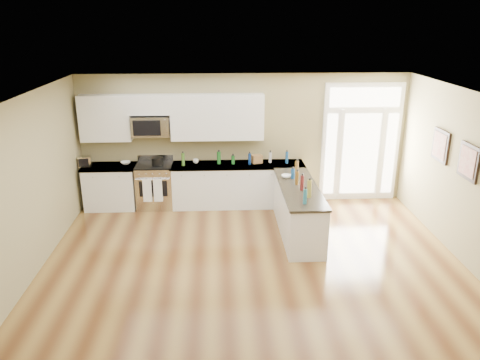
{
  "coord_description": "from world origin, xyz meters",
  "views": [
    {
      "loc": [
        -0.55,
        -5.81,
        3.91
      ],
      "look_at": [
        -0.18,
        2.0,
        1.17
      ],
      "focal_mm": 35.0,
      "sensor_mm": 36.0,
      "label": 1
    }
  ],
  "objects_px": {
    "kitchen_range": "(155,186)",
    "toaster_oven": "(85,161)",
    "stockpot": "(157,161)",
    "peninsula_cabinet": "(298,212)"
  },
  "relations": [
    {
      "from": "peninsula_cabinet",
      "to": "stockpot",
      "type": "distance_m",
      "value": 3.15
    },
    {
      "from": "stockpot",
      "to": "toaster_oven",
      "type": "xyz_separation_m",
      "value": [
        -1.51,
        0.04,
        0.01
      ]
    },
    {
      "from": "kitchen_range",
      "to": "stockpot",
      "type": "relative_size",
      "value": 4.47
    },
    {
      "from": "kitchen_range",
      "to": "stockpot",
      "type": "xyz_separation_m",
      "value": [
        0.09,
        -0.06,
        0.56
      ]
    },
    {
      "from": "kitchen_range",
      "to": "toaster_oven",
      "type": "xyz_separation_m",
      "value": [
        -1.42,
        -0.01,
        0.57
      ]
    },
    {
      "from": "kitchen_range",
      "to": "toaster_oven",
      "type": "height_order",
      "value": "toaster_oven"
    },
    {
      "from": "kitchen_range",
      "to": "toaster_oven",
      "type": "relative_size",
      "value": 4.23
    },
    {
      "from": "peninsula_cabinet",
      "to": "toaster_oven",
      "type": "distance_m",
      "value": 4.55
    },
    {
      "from": "peninsula_cabinet",
      "to": "stockpot",
      "type": "height_order",
      "value": "stockpot"
    },
    {
      "from": "kitchen_range",
      "to": "toaster_oven",
      "type": "bearing_deg",
      "value": -179.52
    }
  ]
}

